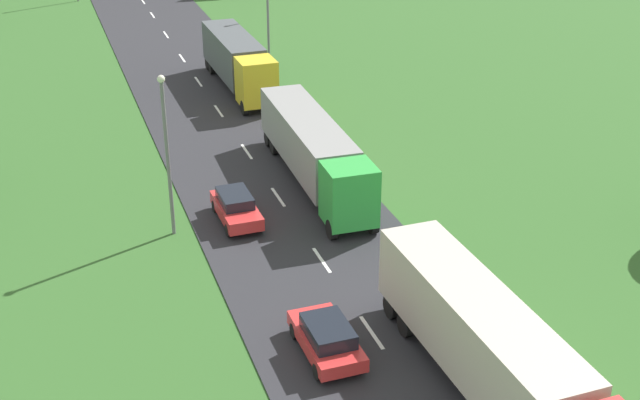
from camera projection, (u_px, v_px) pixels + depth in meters
The scene contains 9 objects.
road at pixel (316, 252), 40.11m from camera, with size 10.00×140.00×0.06m, color #2B2B30.
lane_marking_centre at pixel (344, 292), 36.86m from camera, with size 0.16×120.71×0.01m.
truck_lead at pixel (494, 352), 29.42m from camera, with size 2.74×14.26×3.65m.
truck_second at pixel (314, 149), 46.25m from camera, with size 2.87×14.03×3.47m.
truck_third at pixel (238, 60), 61.04m from camera, with size 2.59×12.22×3.64m.
car_second at pixel (327, 338), 32.52m from camera, with size 1.93×4.13×1.46m.
car_third at pixel (236, 207), 42.63m from camera, with size 1.83×4.14×1.49m.
lamppost_second at pixel (167, 148), 39.92m from camera, with size 0.36×0.36×8.09m.
lamppost_third at pixel (268, 11), 65.75m from camera, with size 0.36×0.36×7.58m.
Camera 1 is at (-11.19, -8.68, 19.75)m, focal length 47.77 mm.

